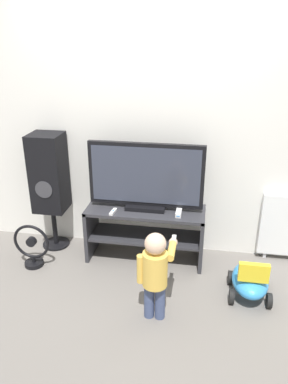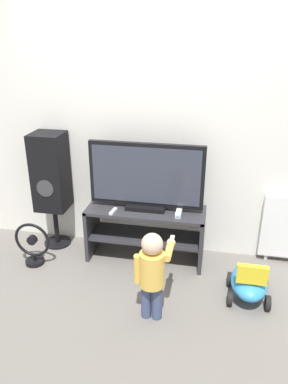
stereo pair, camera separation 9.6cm
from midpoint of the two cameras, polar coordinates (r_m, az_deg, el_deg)
ground_plane at (r=3.72m, az=0.37°, el=-11.57°), size 16.00×16.00×0.00m
wall_back at (r=3.64m, az=1.94°, el=10.09°), size 10.00×0.06×2.60m
tv_stand at (r=3.71m, az=1.00°, el=-5.22°), size 1.15×0.41×0.54m
television at (r=3.51m, az=1.11°, el=2.23°), size 1.09×0.20×0.66m
game_console at (r=3.54m, az=6.12°, el=-3.06°), size 0.05×0.20×0.04m
remote_primary at (r=3.57m, az=-3.94°, el=-2.95°), size 0.05×0.13×0.03m
child at (r=2.93m, az=2.26°, el=-11.70°), size 0.29×0.44×0.76m
speaker_tower at (r=3.88m, az=-13.33°, el=2.66°), size 0.32×0.31×1.23m
floor_fan at (r=3.83m, az=-15.88°, el=-7.86°), size 0.36×0.18×0.45m
ride_on_toy at (r=3.42m, az=16.51°, el=-13.04°), size 0.35×0.49×0.41m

